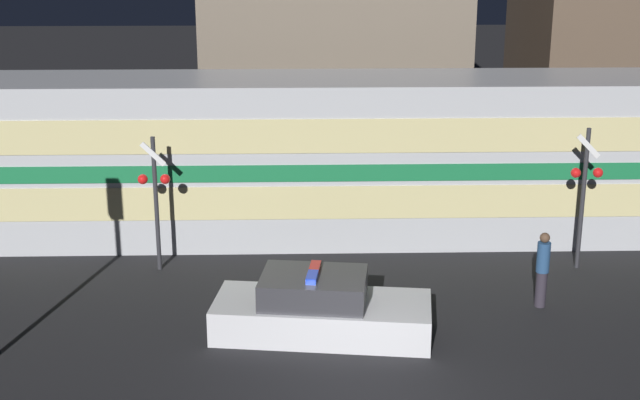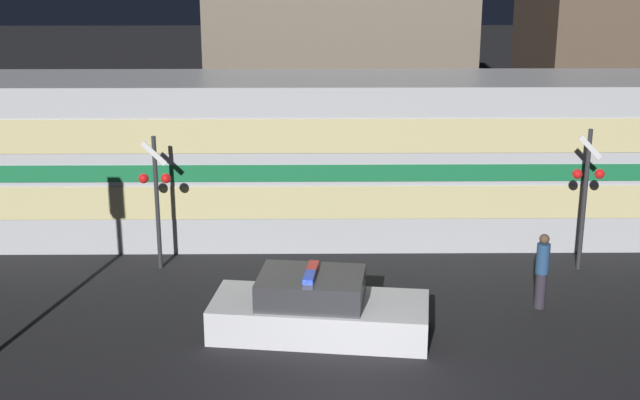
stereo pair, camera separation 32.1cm
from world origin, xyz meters
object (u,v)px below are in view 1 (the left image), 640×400
crossing_signal_near (585,187)px  train (318,158)px  pedestrian (542,269)px  police_car (320,310)px

crossing_signal_near → train: bearing=157.0°
pedestrian → crossing_signal_near: bearing=55.7°
train → crossing_signal_near: 6.61m
train → police_car: 6.15m
train → pedestrian: size_ratio=11.61×
pedestrian → train: bearing=134.2°
police_car → pedestrian: (4.73, 1.21, 0.34)m
police_car → pedestrian: 4.89m
train → police_car: train is taller
police_car → crossing_signal_near: (6.19, 3.36, 1.50)m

